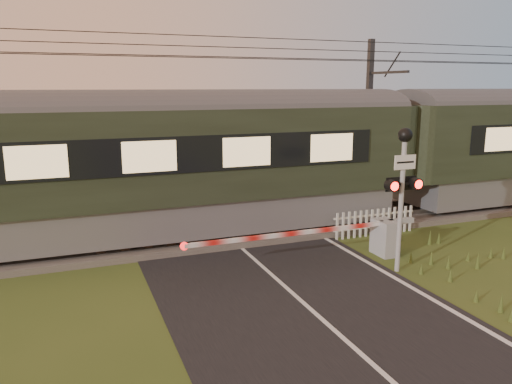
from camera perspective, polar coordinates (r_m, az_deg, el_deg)
name	(u,v)px	position (r m, az deg, el deg)	size (l,w,h in m)	color
ground	(322,320)	(10.55, 7.51, -14.30)	(160.00, 160.00, 0.00)	#374B1D
road	(328,324)	(10.37, 8.23, -14.74)	(6.00, 140.00, 0.03)	black
track_bed	(225,232)	(16.13, -3.60, -4.55)	(140.00, 3.40, 0.39)	#47423D
overhead_wires	(222,50)	(15.50, -3.89, 15.93)	(120.00, 0.62, 0.62)	black
train	(393,151)	(18.51, 15.35, 4.57)	(45.36, 3.13, 4.23)	slate
boom_gate	(375,236)	(14.28, 13.39, -4.97)	(6.73, 0.77, 1.02)	gray
crossing_signal	(403,174)	(12.83, 16.44, 1.94)	(0.93, 0.37, 3.67)	gray
picket_fence	(375,222)	(16.26, 13.42, -3.37)	(2.94, 0.07, 0.86)	silver
catenary_mast	(369,120)	(20.48, 12.80, 8.08)	(0.20, 2.45, 6.44)	#2D2D30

